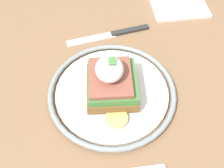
{
  "coord_description": "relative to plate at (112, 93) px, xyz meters",
  "views": [
    {
      "loc": [
        -0.3,
        0.07,
        1.19
      ],
      "look_at": [
        -0.0,
        0.05,
        0.78
      ],
      "focal_mm": 45.0,
      "sensor_mm": 36.0,
      "label": 1
    }
  ],
  "objects": [
    {
      "name": "dining_table",
      "position": [
        0.0,
        -0.05,
        -0.13
      ],
      "size": [
        1.14,
        0.68,
        0.74
      ],
      "color": "#846042",
      "rests_on": "ground_plane"
    },
    {
      "name": "plate",
      "position": [
        0.0,
        0.0,
        0.0
      ],
      "size": [
        0.24,
        0.24,
        0.02
      ],
      "color": "silver",
      "rests_on": "dining_table"
    },
    {
      "name": "sandwich",
      "position": [
        -0.0,
        0.0,
        0.04
      ],
      "size": [
        0.13,
        0.09,
        0.08
      ],
      "color": "brown",
      "rests_on": "plate"
    },
    {
      "name": "knife",
      "position": [
        0.16,
        -0.01,
        -0.01
      ],
      "size": [
        0.06,
        0.18,
        0.01
      ],
      "color": "#2D2D2D",
      "rests_on": "dining_table"
    },
    {
      "name": "napkin",
      "position": [
        0.27,
        -0.18,
        -0.0
      ],
      "size": [
        0.16,
        0.14,
        0.01
      ],
      "primitive_type": "cube",
      "rotation": [
        0.0,
        0.0,
        0.08
      ],
      "color": "white",
      "rests_on": "dining_table"
    }
  ]
}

